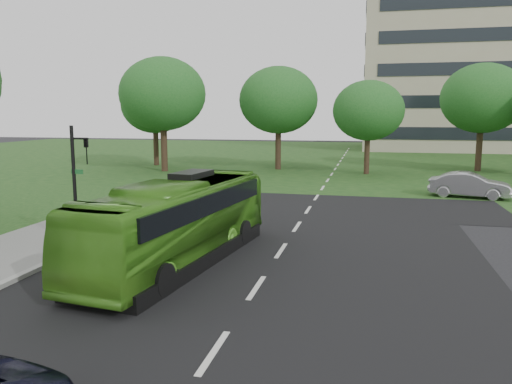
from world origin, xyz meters
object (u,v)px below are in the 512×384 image
Objects in this scene: tree_park_c at (368,111)px; tree_park_f at (155,105)px; tree_park_d at (482,98)px; tree_park_a at (163,94)px; bus at (179,222)px; sedan at (469,185)px; tree_park_b at (278,100)px; traffic_light at (78,178)px.

tree_park_c is 0.90× the size of tree_park_f.
tree_park_c is at bearing -155.08° from tree_park_d.
tree_park_a is 0.99× the size of bus.
sedan is (-3.40, -15.17, -5.50)m from tree_park_d.
tree_park_b is 17.42m from tree_park_d.
tree_park_c is 28.31m from traffic_light.
sedan is at bearing -60.67° from tree_park_c.
tree_park_b reaches higher than tree_park_c.
bus is at bearing -64.64° from tree_park_f.
tree_park_c is 1.70× the size of traffic_light.
traffic_light is at bearing -122.04° from tree_park_d.
tree_park_a is 27.30m from tree_park_d.
traffic_light is (7.31, -24.64, -3.96)m from tree_park_a.
sedan is at bearing -27.72° from tree_park_f.
sedan is 22.38m from traffic_light.
tree_park_a is 28.07m from bus.
tree_park_d is (9.45, 4.39, 1.05)m from tree_park_c.
bus is at bearing -116.03° from tree_park_d.
sedan is at bearing 61.06° from bus.
tree_park_d is at bearing 71.40° from bus.
tree_park_a is at bearing -166.94° from tree_park_d.
bus is 4.21m from traffic_light.
tree_park_d is at bearing -0.60° from sedan.
tree_park_a is 5.56m from tree_park_f.
tree_park_b is 0.99× the size of tree_park_d.
tree_park_b is 2.00× the size of sedan.
tree_park_f is 29.86m from sedan.
tree_park_c reaches higher than sedan.
tree_park_a is 2.16× the size of traffic_light.
tree_park_b reaches higher than tree_park_f.
tree_park_c is 27.83m from bus.
tree_park_c is at bearing -8.29° from tree_park_f.
sedan is (26.06, -13.69, -5.04)m from tree_park_f.
sedan is (23.20, -9.00, -5.86)m from tree_park_a.
bus is 2.19× the size of traffic_light.
tree_park_a is 10.06m from tree_park_b.
tree_park_d is 36.53m from traffic_light.
tree_park_f is 31.21m from traffic_light.
sedan is at bearing -42.45° from tree_park_b.
tree_park_b is 12.26m from tree_park_f.
traffic_light is (-9.83, -26.42, -2.55)m from tree_park_c.
sedan is at bearing -102.63° from tree_park_d.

